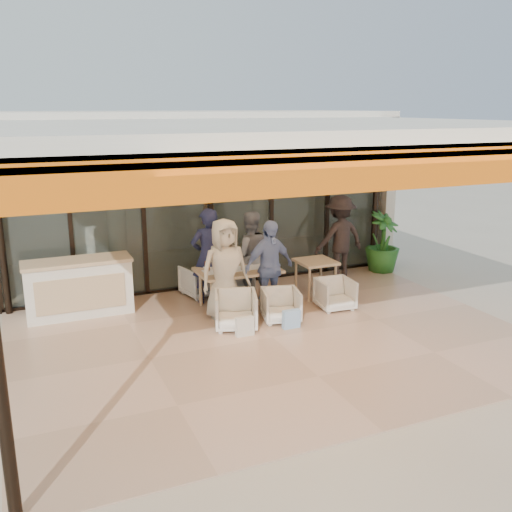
{
  "coord_description": "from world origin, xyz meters",
  "views": [
    {
      "loc": [
        -3.62,
        -7.73,
        3.62
      ],
      "look_at": [
        0.1,
        0.9,
        1.15
      ],
      "focal_mm": 40.0,
      "sensor_mm": 36.0,
      "label": 1
    }
  ],
  "objects_px": {
    "standing_woman": "(340,237)",
    "potted_palm": "(383,242)",
    "dining_table": "(237,272)",
    "diner_navy": "(208,257)",
    "diner_cream": "(225,270)",
    "side_chair": "(335,293)",
    "diner_periwinkle": "(269,267)",
    "chair_far_left": "(201,279)",
    "chair_near_left": "(236,309)",
    "side_table": "(316,266)",
    "chair_far_right": "(240,275)",
    "chair_near_right": "(281,304)",
    "diner_grey": "(250,255)",
    "host_counter": "(79,287)"
  },
  "relations": [
    {
      "from": "chair_far_left",
      "to": "diner_cream",
      "type": "height_order",
      "value": "diner_cream"
    },
    {
      "from": "dining_table",
      "to": "diner_periwinkle",
      "type": "height_order",
      "value": "diner_periwinkle"
    },
    {
      "from": "diner_navy",
      "to": "standing_woman",
      "type": "xyz_separation_m",
      "value": [
        3.12,
        0.45,
        -0.01
      ]
    },
    {
      "from": "host_counter",
      "to": "diner_grey",
      "type": "height_order",
      "value": "diner_grey"
    },
    {
      "from": "dining_table",
      "to": "diner_periwinkle",
      "type": "relative_size",
      "value": 0.88
    },
    {
      "from": "standing_woman",
      "to": "chair_far_left",
      "type": "bearing_deg",
      "value": -5.1
    },
    {
      "from": "chair_near_left",
      "to": "side_table",
      "type": "distance_m",
      "value": 2.24
    },
    {
      "from": "diner_grey",
      "to": "chair_far_right",
      "type": "bearing_deg",
      "value": -78.6
    },
    {
      "from": "chair_far_right",
      "to": "standing_woman",
      "type": "bearing_deg",
      "value": -160.5
    },
    {
      "from": "side_table",
      "to": "standing_woman",
      "type": "xyz_separation_m",
      "value": [
        1.1,
        0.93,
        0.27
      ]
    },
    {
      "from": "dining_table",
      "to": "diner_navy",
      "type": "relative_size",
      "value": 0.82
    },
    {
      "from": "chair_near_right",
      "to": "standing_woman",
      "type": "xyz_separation_m",
      "value": [
        2.28,
        1.85,
        0.59
      ]
    },
    {
      "from": "chair_near_right",
      "to": "standing_woman",
      "type": "distance_m",
      "value": 2.99
    },
    {
      "from": "diner_navy",
      "to": "side_chair",
      "type": "bearing_deg",
      "value": 145.03
    },
    {
      "from": "diner_cream",
      "to": "potted_palm",
      "type": "xyz_separation_m",
      "value": [
        4.27,
        1.38,
        -0.21
      ]
    },
    {
      "from": "diner_cream",
      "to": "potted_palm",
      "type": "distance_m",
      "value": 4.5
    },
    {
      "from": "host_counter",
      "to": "chair_near_right",
      "type": "relative_size",
      "value": 2.91
    },
    {
      "from": "side_chair",
      "to": "potted_palm",
      "type": "bearing_deg",
      "value": 42.01
    },
    {
      "from": "host_counter",
      "to": "chair_near_left",
      "type": "height_order",
      "value": "host_counter"
    },
    {
      "from": "chair_far_right",
      "to": "diner_navy",
      "type": "distance_m",
      "value": 1.15
    },
    {
      "from": "host_counter",
      "to": "chair_near_left",
      "type": "bearing_deg",
      "value": -35.49
    },
    {
      "from": "host_counter",
      "to": "dining_table",
      "type": "bearing_deg",
      "value": -14.36
    },
    {
      "from": "chair_far_right",
      "to": "diner_cream",
      "type": "distance_m",
      "value": 1.73
    },
    {
      "from": "chair_far_right",
      "to": "diner_navy",
      "type": "relative_size",
      "value": 0.34
    },
    {
      "from": "chair_far_right",
      "to": "diner_cream",
      "type": "relative_size",
      "value": 0.35
    },
    {
      "from": "diner_navy",
      "to": "side_table",
      "type": "height_order",
      "value": "diner_navy"
    },
    {
      "from": "chair_near_right",
      "to": "diner_grey",
      "type": "distance_m",
      "value": 1.5
    },
    {
      "from": "diner_grey",
      "to": "standing_woman",
      "type": "relative_size",
      "value": 0.95
    },
    {
      "from": "diner_grey",
      "to": "side_chair",
      "type": "distance_m",
      "value": 1.79
    },
    {
      "from": "chair_far_left",
      "to": "side_chair",
      "type": "height_order",
      "value": "chair_far_left"
    },
    {
      "from": "diner_navy",
      "to": "chair_near_left",
      "type": "bearing_deg",
      "value": 86.48
    },
    {
      "from": "diner_cream",
      "to": "standing_woman",
      "type": "xyz_separation_m",
      "value": [
        3.12,
        1.35,
        0.01
      ]
    },
    {
      "from": "host_counter",
      "to": "potted_palm",
      "type": "height_order",
      "value": "potted_palm"
    },
    {
      "from": "side_table",
      "to": "potted_palm",
      "type": "relative_size",
      "value": 0.55
    },
    {
      "from": "diner_navy",
      "to": "side_chair",
      "type": "height_order",
      "value": "diner_navy"
    },
    {
      "from": "chair_near_left",
      "to": "diner_cream",
      "type": "relative_size",
      "value": 0.39
    },
    {
      "from": "chair_near_left",
      "to": "side_chair",
      "type": "height_order",
      "value": "chair_near_left"
    },
    {
      "from": "standing_woman",
      "to": "potted_palm",
      "type": "xyz_separation_m",
      "value": [
        1.15,
        0.04,
        -0.22
      ]
    },
    {
      "from": "chair_far_left",
      "to": "potted_palm",
      "type": "relative_size",
      "value": 0.49
    },
    {
      "from": "diner_periwinkle",
      "to": "diner_navy",
      "type": "bearing_deg",
      "value": 122.52
    },
    {
      "from": "chair_far_left",
      "to": "chair_near_right",
      "type": "distance_m",
      "value": 2.08
    },
    {
      "from": "chair_near_left",
      "to": "chair_near_right",
      "type": "xyz_separation_m",
      "value": [
        0.84,
        0.0,
        -0.04
      ]
    },
    {
      "from": "diner_navy",
      "to": "diner_periwinkle",
      "type": "height_order",
      "value": "diner_navy"
    },
    {
      "from": "chair_near_right",
      "to": "diner_periwinkle",
      "type": "bearing_deg",
      "value": 103.43
    },
    {
      "from": "potted_palm",
      "to": "chair_far_left",
      "type": "bearing_deg",
      "value": 179.78
    },
    {
      "from": "side_chair",
      "to": "standing_woman",
      "type": "bearing_deg",
      "value": 61.55
    },
    {
      "from": "diner_navy",
      "to": "diner_grey",
      "type": "xyz_separation_m",
      "value": [
        0.84,
        0.0,
        -0.06
      ]
    },
    {
      "from": "chair_far_right",
      "to": "diner_grey",
      "type": "distance_m",
      "value": 0.74
    },
    {
      "from": "diner_cream",
      "to": "potted_palm",
      "type": "height_order",
      "value": "diner_cream"
    },
    {
      "from": "chair_far_left",
      "to": "potted_palm",
      "type": "bearing_deg",
      "value": 166.07
    }
  ]
}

